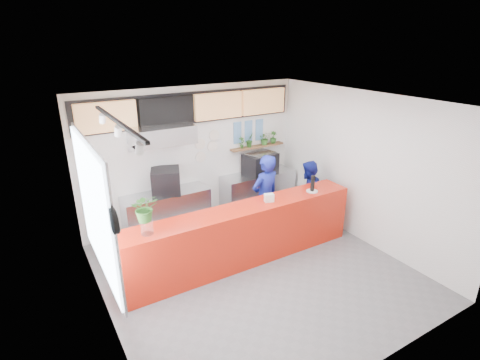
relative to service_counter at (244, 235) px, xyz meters
name	(u,v)px	position (x,y,z in m)	size (l,w,h in m)	color
floor	(255,271)	(0.00, -0.40, -0.55)	(5.00, 5.00, 0.00)	slate
ceiling	(258,102)	(0.00, -0.40, 2.45)	(5.00, 5.00, 0.00)	silver
wall_back	(194,156)	(0.00, 2.10, 0.95)	(5.00, 5.00, 0.00)	white
wall_left	(99,232)	(-2.50, -0.40, 0.95)	(5.00, 5.00, 0.00)	white
wall_right	(363,168)	(2.50, -0.40, 0.95)	(5.00, 5.00, 0.00)	white
service_counter	(244,235)	(0.00, 0.00, 0.00)	(4.50, 0.60, 1.10)	red
cream_band	(192,105)	(0.00, 2.09, 2.05)	(5.00, 0.02, 0.80)	beige
prep_bench	(167,212)	(-0.80, 1.80, -0.10)	(1.80, 0.60, 0.90)	#B2B5BA
panini_oven	(166,181)	(-0.78, 1.80, 0.61)	(0.57, 0.57, 0.51)	black
extraction_hood	(162,134)	(-0.80, 1.75, 1.60)	(1.20, 0.70, 0.35)	#B2B5BA
hood_lip	(163,144)	(-0.80, 1.75, 1.40)	(1.20, 0.70, 0.08)	#B2B5BA
right_bench	(258,191)	(1.50, 1.80, -0.10)	(1.80, 0.60, 0.90)	#B2B5BA
espresso_machine	(260,164)	(1.56, 1.80, 0.59)	(0.74, 0.53, 0.48)	black
espresso_tray	(260,154)	(1.56, 1.80, 0.83)	(0.64, 0.44, 0.06)	#A7A9AE
herb_shelf	(257,146)	(1.60, 2.00, 0.95)	(1.40, 0.18, 0.04)	brown
menu_board_far_left	(106,117)	(-1.75, 1.98, 2.00)	(1.10, 0.10, 0.55)	tan
menu_board_mid_left	(167,111)	(-0.59, 1.98, 2.00)	(1.10, 0.10, 0.55)	black
menu_board_mid_right	(218,106)	(0.57, 1.98, 2.00)	(1.10, 0.10, 0.55)	tan
menu_board_far_right	(263,101)	(1.73, 1.98, 2.00)	(1.10, 0.10, 0.55)	tan
soffit	(192,108)	(0.00, 2.06, 2.00)	(4.80, 0.04, 0.65)	black
window_pane	(95,210)	(-2.47, -0.10, 1.15)	(0.04, 2.20, 1.90)	silver
window_frame	(96,209)	(-2.45, -0.10, 1.15)	(0.03, 2.30, 2.00)	#B2B5BA
wall_clock_rim	(114,221)	(-2.46, -1.30, 1.50)	(0.30, 0.30, 0.05)	black
wall_clock_face	(117,220)	(-2.43, -1.30, 1.50)	(0.26, 0.26, 0.02)	white
track_rail	(117,121)	(-2.10, -0.40, 2.39)	(0.05, 2.40, 0.04)	black
dec_plate_a	(200,144)	(0.15, 2.07, 1.20)	(0.24, 0.24, 0.03)	silver
dec_plate_b	(212,146)	(0.45, 2.07, 1.10)	(0.24, 0.24, 0.03)	silver
dec_plate_c	(201,157)	(0.15, 2.07, 0.90)	(0.24, 0.24, 0.03)	silver
dec_plate_d	(214,135)	(0.50, 2.07, 1.35)	(0.24, 0.24, 0.03)	silver
photo_frame_a	(237,127)	(1.10, 2.08, 1.45)	(0.20, 0.02, 0.25)	#598CBF
photo_frame_b	(249,126)	(1.40, 2.08, 1.45)	(0.20, 0.02, 0.25)	#598CBF
photo_frame_c	(259,125)	(1.70, 2.08, 1.45)	(0.20, 0.02, 0.25)	#598CBF
photo_frame_d	(237,138)	(1.10, 2.08, 1.20)	(0.20, 0.02, 0.25)	#598CBF
photo_frame_e	(248,137)	(1.40, 2.08, 1.20)	(0.20, 0.02, 0.25)	#598CBF
photo_frame_f	(259,135)	(1.70, 2.08, 1.20)	(0.20, 0.02, 0.25)	#598CBF
staff_center	(265,198)	(0.83, 0.54, 0.35)	(0.66, 0.43, 1.79)	navy
staff_right	(307,195)	(1.91, 0.49, 0.20)	(0.73, 0.56, 1.49)	navy
herb_a	(242,142)	(1.17, 2.00, 1.11)	(0.15, 0.10, 0.28)	#2B5F21
herb_b	(250,140)	(1.39, 2.00, 1.13)	(0.18, 0.15, 0.33)	#2B5F21
herb_c	(265,138)	(1.81, 2.00, 1.12)	(0.27, 0.24, 0.31)	#2B5F21
herb_d	(273,137)	(2.06, 2.00, 1.11)	(0.16, 0.14, 0.28)	#2B5F21
glass_vase	(147,227)	(-1.77, -0.06, 0.67)	(0.19, 0.19, 0.23)	silver
basil_vase	(145,208)	(-1.77, -0.06, 0.99)	(0.40, 0.35, 0.44)	#2B5F21
napkin_holder	(269,198)	(0.52, -0.02, 0.62)	(0.17, 0.11, 0.15)	silver
white_plate	(312,191)	(1.52, -0.07, 0.56)	(0.23, 0.23, 0.02)	silver
pepper_mill	(313,183)	(1.52, -0.07, 0.72)	(0.08, 0.08, 0.31)	black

